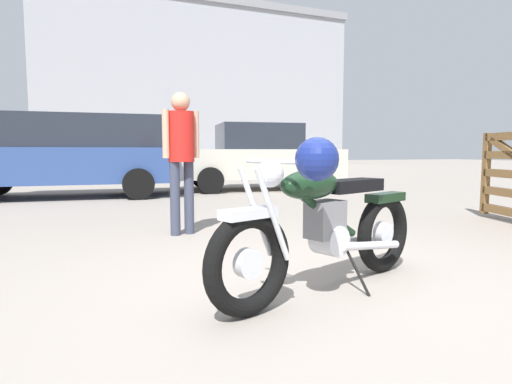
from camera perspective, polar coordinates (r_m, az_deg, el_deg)
The scene contains 6 objects.
ground_plane at distance 3.21m, azimuth 9.02°, elevation -12.37°, with size 80.00×80.00×0.00m, color gray.
vintage_motorcycle at distance 2.97m, azimuth 9.18°, elevation -4.10°, with size 1.97×1.03×1.07m.
bystander at distance 5.06m, azimuth -9.96°, elevation 5.81°, with size 0.44×0.30×1.66m.
dark_sedan_left at distance 10.99m, azimuth 0.29°, elevation 4.70°, with size 4.34×2.22×1.67m.
white_estate_far at distance 9.92m, azimuth -23.74°, elevation 4.77°, with size 4.76×2.10×1.74m.
industrial_building at distance 33.20m, azimuth -8.40°, elevation 13.62°, with size 21.97×9.59×24.90m.
Camera 1 is at (-1.45, -2.70, 0.98)m, focal length 29.91 mm.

